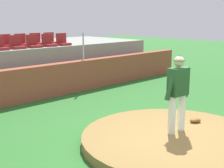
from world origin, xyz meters
name	(u,v)px	position (x,y,z in m)	size (l,w,h in m)	color
ground_plane	(174,144)	(0.00, 0.00, 0.00)	(60.00, 60.00, 0.00)	#2B6B29
pitchers_mound	(174,140)	(0.00, 0.00, 0.11)	(4.27, 4.27, 0.21)	olive
pitcher	(178,88)	(0.23, 0.10, 1.28)	(0.80, 0.30, 1.83)	white
fielding_glove	(195,120)	(1.15, 0.13, 0.27)	(0.30, 0.20, 0.11)	brown
brick_barrier	(37,83)	(0.00, 5.78, 0.59)	(15.87, 0.40, 1.19)	#994A34
fence_post_right	(83,47)	(2.15, 5.78, 1.73)	(0.06, 0.06, 1.08)	silver
stadium_chair_2	(0,46)	(-0.68, 7.05, 1.86)	(0.48, 0.44, 0.50)	maroon
stadium_chair_3	(17,44)	(0.02, 7.09, 1.86)	(0.48, 0.44, 0.50)	maroon
stadium_chair_4	(33,43)	(0.71, 7.06, 1.86)	(0.48, 0.44, 0.50)	maroon
stadium_chair_5	(49,42)	(1.40, 7.05, 1.86)	(0.48, 0.44, 0.50)	maroon
stadium_chair_6	(63,41)	(2.10, 7.06, 1.86)	(0.48, 0.44, 0.50)	maroon
stadium_chair_10	(6,43)	(0.02, 7.94, 1.86)	(0.48, 0.44, 0.50)	maroon
stadium_chair_11	(21,42)	(0.68, 7.95, 1.86)	(0.48, 0.44, 0.50)	maroon
stadium_chair_12	(37,41)	(1.40, 7.97, 1.86)	(0.48, 0.44, 0.50)	maroon
stadium_chair_13	(50,40)	(2.09, 7.96, 1.86)	(0.48, 0.44, 0.50)	maroon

